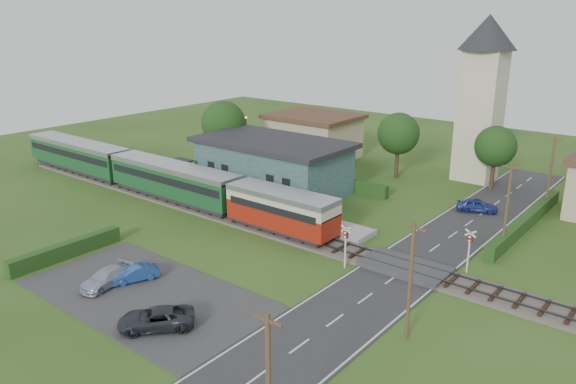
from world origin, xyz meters
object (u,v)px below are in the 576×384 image
Objects in this scene: station_building at (273,164)px; car_park_dark at (156,319)px; crossing_signal_near at (346,241)px; crossing_signal_far at (469,245)px; equipment_hut at (179,172)px; car_park_blue at (135,273)px; car_park_silver at (106,278)px; pedestrian_far at (181,178)px; car_on_road at (477,205)px; house_west at (313,135)px; train at (153,174)px; church_tower at (483,86)px; pedestrian_near at (294,207)px.

car_park_dark is at bearing -63.90° from station_building.
crossing_signal_near is 1.00× the size of crossing_signal_far.
equipment_hut is 28.17m from car_park_dark.
station_building is 19.98m from crossing_signal_near.
crossing_signal_far reaches higher than car_park_blue.
car_park_silver is (5.42, -23.86, -2.04)m from station_building.
pedestrian_far is (-12.43, 17.51, 0.73)m from car_park_silver.
house_west is at bearing 50.25° from car_on_road.
pedestrian_far reaches higher than car_on_road.
house_west reaches higher than equipment_hut.
house_west is 35.26m from crossing_signal_far.
crossing_signal_far is at bearing 34.83° from car_park_silver.
pedestrian_far is at bearing 167.81° from crossing_signal_near.
station_building is at bearing 158.27° from car_park_dark.
crossing_signal_near is 1.75× the size of pedestrian_far.
train is 23.04× the size of pedestrian_far.
car_park_silver is (13.65, -14.87, -1.52)m from train.
pedestrian_far is at bearing -133.30° from church_tower.
train is 31.63m from car_on_road.
pedestrian_near is (-15.89, 0.31, -0.76)m from crossing_signal_far.
car_park_dark is (20.36, -19.44, -1.05)m from equipment_hut.
car_park_dark is (17.36, -39.24, -2.10)m from house_west.
pedestrian_far is (0.99, -0.55, -0.36)m from equipment_hut.
car_park_dark is at bearing 112.46° from pedestrian_near.
house_west is 20.50m from pedestrian_far.
pedestrian_near is (15.71, -0.50, -0.37)m from equipment_hut.
car_park_silver is 17.73m from pedestrian_near.
house_west is 38.03m from car_park_blue.
station_building is at bearing 47.56° from train.
car_park_silver is at bearing 132.86° from car_on_road.
house_west reaches higher than pedestrian_near.
house_west is 23.99m from pedestrian_near.
car_park_dark reaches higher than car_park_blue.
train reaches higher than crossing_signal_far.
train is 31.91m from crossing_signal_far.
pedestrian_near is at bearing 178.90° from crossing_signal_far.
pedestrian_far is at bearing 153.54° from car_park_blue.
station_building is 23.21m from car_park_blue.
equipment_hut is 21.83m from car_park_blue.
car_on_road is at bearing 29.01° from train.
car_park_dark is (6.94, -1.38, 0.04)m from car_park_silver.
equipment_hut is 0.64× the size of car_park_silver.
station_building is at bearing 94.13° from car_park_silver.
car_on_road is 1.95× the size of pedestrian_far.
equipment_hut is at bearing 178.50° from car_park_dark.
station_building is 1.48× the size of house_west.
church_tower is 43.05m from car_park_silver.
church_tower is 4.81× the size of car_on_road.
equipment_hut is at bearing 117.93° from car_park_silver.
car_park_blue is at bearing -42.29° from train.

